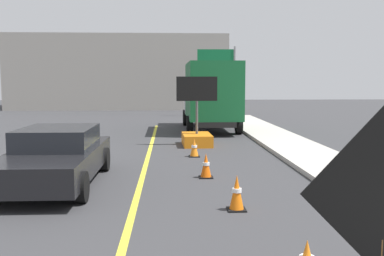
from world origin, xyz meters
name	(u,v)px	position (x,y,z in m)	size (l,w,h in m)	color
lane_center_stripe	(126,234)	(0.00, 6.00, 0.00)	(0.14, 36.00, 0.01)	yellow
roadwork_sign	(383,195)	(2.67, 2.76, 1.47)	(1.62, 0.23, 2.33)	#593819
arrow_board_trailer	(197,133)	(1.80, 16.17, 0.48)	(1.60, 1.84, 2.70)	orange
box_truck	(211,94)	(2.85, 21.59, 1.85)	(2.67, 6.91, 3.43)	black
pickup_car	(56,156)	(-2.04, 9.69, 0.70)	(2.09, 5.02, 1.38)	black
highway_guide_sign	(224,69)	(4.67, 30.75, 3.42)	(2.79, 0.21, 5.00)	gray
far_building_block	(122,73)	(-3.81, 41.94, 3.33)	(19.56, 8.69, 6.66)	gray
traffic_cone_mid_lane	(237,193)	(2.02, 7.27, 0.34)	(0.36, 0.36, 0.70)	black
traffic_cone_far_lane	(206,166)	(1.67, 10.23, 0.32)	(0.36, 0.36, 0.65)	black
traffic_cone_curbside	(194,148)	(1.55, 13.49, 0.30)	(0.36, 0.36, 0.62)	black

